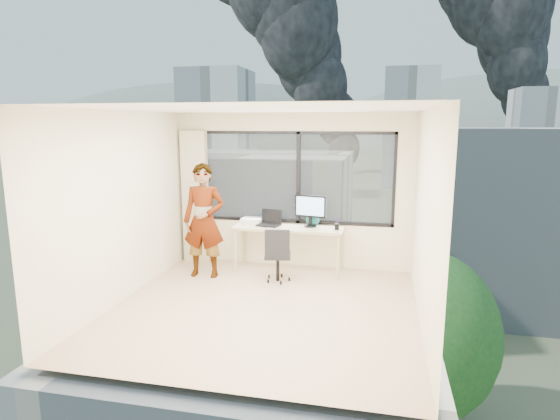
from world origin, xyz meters
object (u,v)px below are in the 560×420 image
(person, at_px, (204,221))
(game_console, at_px, (252,220))
(chair, at_px, (278,254))
(monitor, at_px, (310,211))
(desk, at_px, (288,249))
(laptop, at_px, (268,219))
(handbag, at_px, (313,220))

(person, height_order, game_console, person)
(chair, bearing_deg, person, 169.99)
(monitor, bearing_deg, person, -147.71)
(desk, xyz_separation_m, game_console, (-0.67, 0.17, 0.42))
(desk, height_order, laptop, laptop)
(handbag, bearing_deg, game_console, 178.20)
(chair, height_order, monitor, monitor)
(desk, distance_m, chair, 0.56)
(chair, height_order, person, person)
(desk, relative_size, laptop, 4.65)
(desk, relative_size, person, 0.99)
(person, distance_m, game_console, 0.94)
(person, xyz_separation_m, game_console, (0.59, 0.73, -0.12))
(monitor, bearing_deg, chair, -112.05)
(person, distance_m, laptop, 1.07)
(person, bearing_deg, laptop, 26.42)
(person, relative_size, game_console, 5.39)
(desk, bearing_deg, handbag, 24.41)
(game_console, bearing_deg, desk, -12.16)
(monitor, height_order, handbag, monitor)
(game_console, height_order, laptop, laptop)
(game_console, relative_size, laptop, 0.87)
(game_console, distance_m, laptop, 0.39)
(laptop, bearing_deg, game_console, 163.08)
(laptop, bearing_deg, desk, 12.11)
(chair, relative_size, game_console, 2.61)
(desk, height_order, person, person)
(chair, relative_size, laptop, 2.27)
(chair, bearing_deg, game_console, 120.22)
(person, distance_m, monitor, 1.73)
(chair, relative_size, monitor, 1.65)
(desk, relative_size, handbag, 7.82)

